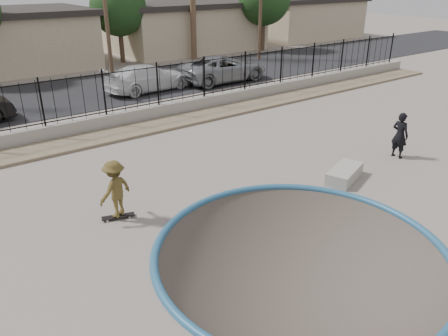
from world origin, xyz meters
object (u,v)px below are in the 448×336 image
skateboard (118,216)px  videographer (400,135)px  skater (115,192)px  concrete_ledge (344,174)px  car_d (223,69)px  car_c (148,78)px

skateboard → videographer: (9.82, -1.92, 0.76)m
skater → skateboard: (-0.00, 0.00, -0.72)m
skateboard → videographer: bearing=6.9°
skateboard → concrete_ledge: size_ratio=0.56×
skater → skateboard: size_ratio=1.76×
skateboard → car_d: car_d is taller
car_d → skateboard: bearing=132.9°
skater → concrete_ledge: (6.80, -2.03, -0.58)m
car_d → skater: bearing=132.9°
skater → videographer: size_ratio=0.95×
videographer → skater: bearing=77.0°
skater → concrete_ledge: size_ratio=0.98×
concrete_ledge → skateboard: bearing=163.4°
videographer → concrete_ledge: size_ratio=1.03×
skateboard → concrete_ledge: (6.80, -2.03, 0.14)m
skateboard → concrete_ledge: 7.10m
skateboard → concrete_ledge: bearing=1.3°
concrete_ledge → car_c: size_ratio=0.32×
videographer → concrete_ledge: (-3.02, -0.11, -0.62)m
skater → concrete_ledge: skater is taller
concrete_ledge → car_c: 14.05m
skateboard → car_c: size_ratio=0.18×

